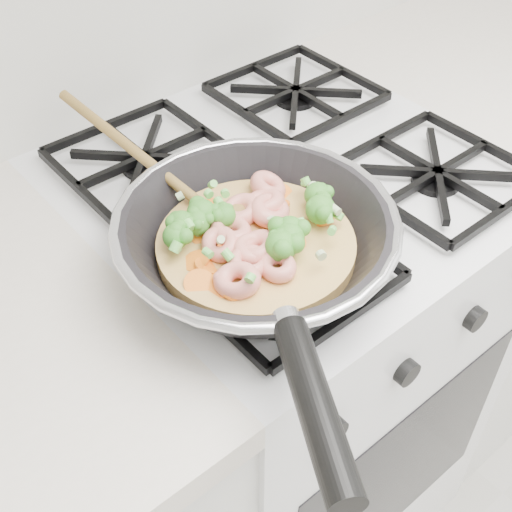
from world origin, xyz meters
TOP-DOWN VIEW (x-y plane):
  - stove at (0.00, 1.70)m, footprint 0.60×0.60m
  - skillet at (-0.17, 1.57)m, footprint 0.35×0.66m

SIDE VIEW (x-z plane):
  - stove at x=0.00m, z-range 0.00..0.92m
  - skillet at x=-0.17m, z-range 0.91..1.02m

